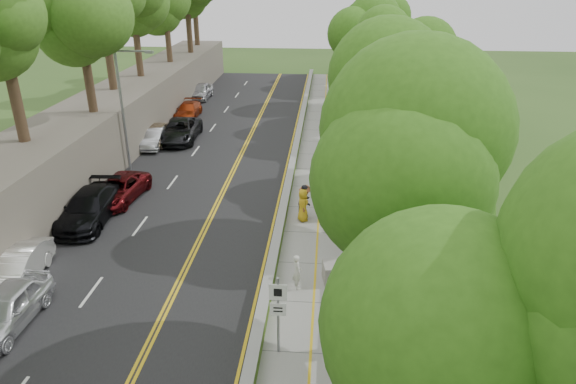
{
  "coord_description": "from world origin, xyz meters",
  "views": [
    {
      "loc": [
        2.55,
        -17.36,
        12.68
      ],
      "look_at": [
        0.5,
        8.0,
        1.4
      ],
      "focal_mm": 32.0,
      "sensor_mm": 36.0,
      "label": 1
    }
  ],
  "objects_px": {
    "car_0": "(6,308)",
    "painter_0": "(303,205)",
    "construction_barrel": "(334,156)",
    "person_far": "(339,107)",
    "car_2": "(118,190)",
    "streetlight": "(125,102)",
    "signpost": "(278,308)",
    "car_1": "(15,269)",
    "concrete_block": "(338,272)"
  },
  "relations": [
    {
      "from": "car_1",
      "to": "streetlight",
      "type": "bearing_deg",
      "value": 83.72
    },
    {
      "from": "construction_barrel",
      "to": "car_0",
      "type": "height_order",
      "value": "car_0"
    },
    {
      "from": "signpost",
      "to": "car_2",
      "type": "distance_m",
      "value": 16.09
    },
    {
      "from": "car_0",
      "to": "painter_0",
      "type": "xyz_separation_m",
      "value": [
        10.7,
        9.72,
        0.15
      ]
    },
    {
      "from": "construction_barrel",
      "to": "car_1",
      "type": "relative_size",
      "value": 0.22
    },
    {
      "from": "painter_0",
      "to": "person_far",
      "type": "distance_m",
      "value": 20.69
    },
    {
      "from": "car_1",
      "to": "person_far",
      "type": "height_order",
      "value": "person_far"
    },
    {
      "from": "signpost",
      "to": "concrete_block",
      "type": "relative_size",
      "value": 2.39
    },
    {
      "from": "concrete_block",
      "to": "car_0",
      "type": "distance_m",
      "value": 13.18
    },
    {
      "from": "concrete_block",
      "to": "car_2",
      "type": "bearing_deg",
      "value": 149.79
    },
    {
      "from": "streetlight",
      "to": "car_0",
      "type": "relative_size",
      "value": 1.79
    },
    {
      "from": "car_1",
      "to": "car_2",
      "type": "bearing_deg",
      "value": 77.09
    },
    {
      "from": "painter_0",
      "to": "streetlight",
      "type": "bearing_deg",
      "value": 43.43
    },
    {
      "from": "streetlight",
      "to": "signpost",
      "type": "relative_size",
      "value": 2.58
    },
    {
      "from": "car_2",
      "to": "person_far",
      "type": "relative_size",
      "value": 2.62
    },
    {
      "from": "concrete_block",
      "to": "signpost",
      "type": "bearing_deg",
      "value": -114.64
    },
    {
      "from": "car_2",
      "to": "concrete_block",
      "type": "bearing_deg",
      "value": -24.48
    },
    {
      "from": "concrete_block",
      "to": "painter_0",
      "type": "bearing_deg",
      "value": 108.0
    },
    {
      "from": "streetlight",
      "to": "car_1",
      "type": "xyz_separation_m",
      "value": [
        -0.14,
        -13.63,
        -3.85
      ]
    },
    {
      "from": "painter_0",
      "to": "car_1",
      "type": "bearing_deg",
      "value": 103.11
    },
    {
      "from": "streetlight",
      "to": "car_1",
      "type": "distance_m",
      "value": 14.17
    },
    {
      "from": "construction_barrel",
      "to": "person_far",
      "type": "bearing_deg",
      "value": 87.74
    },
    {
      "from": "construction_barrel",
      "to": "car_1",
      "type": "distance_m",
      "value": 20.94
    },
    {
      "from": "streetlight",
      "to": "construction_barrel",
      "type": "xyz_separation_m",
      "value": [
        13.46,
        2.29,
        -4.08
      ]
    },
    {
      "from": "streetlight",
      "to": "construction_barrel",
      "type": "distance_m",
      "value": 14.25
    },
    {
      "from": "concrete_block",
      "to": "car_0",
      "type": "relative_size",
      "value": 0.29
    },
    {
      "from": "painter_0",
      "to": "car_2",
      "type": "bearing_deg",
      "value": 63.84
    },
    {
      "from": "car_1",
      "to": "person_far",
      "type": "relative_size",
      "value": 2.43
    },
    {
      "from": "construction_barrel",
      "to": "concrete_block",
      "type": "bearing_deg",
      "value": -89.22
    },
    {
      "from": "concrete_block",
      "to": "person_far",
      "type": "bearing_deg",
      "value": 89.43
    },
    {
      "from": "streetlight",
      "to": "construction_barrel",
      "type": "relative_size",
      "value": 7.87
    },
    {
      "from": "signpost",
      "to": "painter_0",
      "type": "relative_size",
      "value": 1.72
    },
    {
      "from": "car_0",
      "to": "person_far",
      "type": "height_order",
      "value": "person_far"
    },
    {
      "from": "car_2",
      "to": "signpost",
      "type": "bearing_deg",
      "value": -43.13
    },
    {
      "from": "concrete_block",
      "to": "car_0",
      "type": "xyz_separation_m",
      "value": [
        -12.55,
        -4.02,
        0.32
      ]
    },
    {
      "from": "construction_barrel",
      "to": "concrete_block",
      "type": "height_order",
      "value": "construction_barrel"
    },
    {
      "from": "car_2",
      "to": "streetlight",
      "type": "bearing_deg",
      "value": 106.77
    },
    {
      "from": "construction_barrel",
      "to": "person_far",
      "type": "height_order",
      "value": "person_far"
    },
    {
      "from": "streetlight",
      "to": "signpost",
      "type": "distance_m",
      "value": 20.72
    },
    {
      "from": "car_2",
      "to": "person_far",
      "type": "distance_m",
      "value": 22.9
    },
    {
      "from": "streetlight",
      "to": "painter_0",
      "type": "height_order",
      "value": "streetlight"
    },
    {
      "from": "signpost",
      "to": "construction_barrel",
      "type": "height_order",
      "value": "signpost"
    },
    {
      "from": "construction_barrel",
      "to": "car_2",
      "type": "distance_m",
      "value": 14.44
    },
    {
      "from": "streetlight",
      "to": "painter_0",
      "type": "xyz_separation_m",
      "value": [
        11.81,
        -6.63,
        -3.69
      ]
    },
    {
      "from": "concrete_block",
      "to": "car_1",
      "type": "xyz_separation_m",
      "value": [
        -13.8,
        -1.3,
        0.31
      ]
    },
    {
      "from": "person_far",
      "to": "construction_barrel",
      "type": "bearing_deg",
      "value": 103.96
    },
    {
      "from": "car_2",
      "to": "car_1",
      "type": "bearing_deg",
      "value": -91.47
    },
    {
      "from": "car_1",
      "to": "person_far",
      "type": "distance_m",
      "value": 30.96
    },
    {
      "from": "streetlight",
      "to": "car_0",
      "type": "bearing_deg",
      "value": -86.1
    },
    {
      "from": "signpost",
      "to": "car_0",
      "type": "xyz_separation_m",
      "value": [
        -10.4,
        0.66,
        -1.16
      ]
    }
  ]
}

